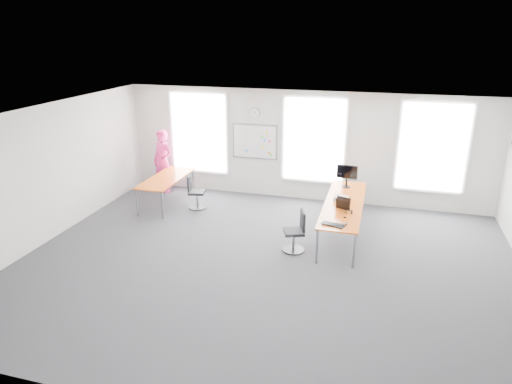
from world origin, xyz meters
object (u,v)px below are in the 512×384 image
(desk_left, at_px, (166,180))
(monitor, at_px, (347,174))
(desk_right, at_px, (344,205))
(person, at_px, (163,161))
(headphones, at_px, (349,212))
(keyboard, at_px, (333,225))
(chair_left, at_px, (195,193))
(chair_right, at_px, (296,233))

(desk_left, distance_m, monitor, 4.76)
(desk_right, height_order, person, person)
(person, height_order, headphones, person)
(keyboard, height_order, monitor, monitor)
(person, bearing_deg, monitor, 15.13)
(desk_left, bearing_deg, headphones, -14.80)
(desk_right, xyz_separation_m, person, (-5.31, 1.59, 0.18))
(desk_left, relative_size, person, 1.14)
(desk_right, bearing_deg, keyboard, -94.05)
(monitor, bearing_deg, desk_left, -167.67)
(desk_left, xyz_separation_m, headphones, (4.93, -1.30, 0.13))
(keyboard, relative_size, headphones, 2.94)
(chair_left, bearing_deg, desk_left, 75.89)
(desk_left, height_order, keyboard, keyboard)
(headphones, relative_size, monitor, 0.28)
(chair_right, height_order, keyboard, chair_right)
(desk_left, height_order, monitor, monitor)
(headphones, bearing_deg, person, 146.73)
(headphones, bearing_deg, desk_left, 154.02)
(desk_left, height_order, chair_right, chair_right)
(chair_right, xyz_separation_m, monitor, (0.83, 2.21, 0.73))
(chair_right, relative_size, person, 0.50)
(desk_right, bearing_deg, person, 163.35)
(chair_left, relative_size, keyboard, 1.94)
(chair_right, distance_m, keyboard, 0.91)
(person, xyz_separation_m, keyboard, (5.22, -2.92, -0.12))
(desk_left, bearing_deg, desk_right, -8.00)
(person, height_order, keyboard, person)
(headphones, height_order, monitor, monitor)
(desk_left, height_order, chair_left, chair_left)
(chair_right, bearing_deg, desk_left, -134.64)
(monitor, bearing_deg, keyboard, -83.89)
(desk_left, xyz_separation_m, person, (-0.54, 0.92, 0.22))
(keyboard, bearing_deg, desk_left, 176.60)
(chair_right, height_order, person, person)
(desk_left, bearing_deg, chair_left, -3.07)
(chair_left, bearing_deg, person, 44.06)
(person, bearing_deg, desk_right, 3.71)
(person, relative_size, keyboard, 3.88)
(desk_left, height_order, headphones, headphones)
(desk_right, height_order, chair_right, chair_right)
(desk_right, xyz_separation_m, keyboard, (-0.09, -1.33, 0.06))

